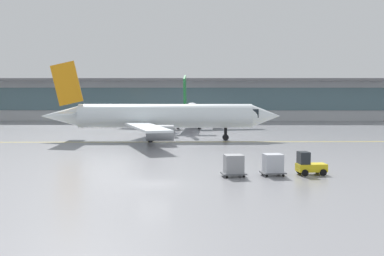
% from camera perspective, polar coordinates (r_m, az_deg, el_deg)
% --- Properties ---
extents(ground_plane, '(400.00, 400.00, 0.00)m').
position_cam_1_polar(ground_plane, '(44.36, -4.02, -5.92)').
color(ground_plane, gray).
extents(taxiway_centreline_stripe, '(109.96, 3.59, 0.01)m').
position_cam_1_polar(taxiway_centreline_stripe, '(76.78, -2.91, -1.48)').
color(taxiway_centreline_stripe, yellow).
rests_on(taxiway_centreline_stripe, ground_plane).
extents(terminal_concourse, '(220.09, 11.00, 9.60)m').
position_cam_1_polar(terminal_concourse, '(125.46, -0.87, 3.11)').
color(terminal_concourse, '#B2B7BC').
rests_on(terminal_concourse, ground_plane).
extents(gate_airplane_1, '(27.30, 29.34, 9.73)m').
position_cam_1_polar(gate_airplane_1, '(100.99, -0.31, 1.63)').
color(gate_airplane_1, silver).
rests_on(gate_airplane_1, ground_plane).
extents(taxiing_regional_jet, '(34.86, 32.46, 11.56)m').
position_cam_1_polar(taxiing_regional_jet, '(78.51, -3.16, 1.19)').
color(taxiing_regional_jet, white).
rests_on(taxiing_regional_jet, ground_plane).
extents(baggage_tug, '(2.79, 1.96, 2.10)m').
position_cam_1_polar(baggage_tug, '(49.76, 12.24, -3.83)').
color(baggage_tug, yellow).
rests_on(baggage_tug, ground_plane).
extents(cargo_dolly_lead, '(2.33, 1.91, 1.94)m').
position_cam_1_polar(cargo_dolly_lead, '(48.67, 8.54, -3.77)').
color(cargo_dolly_lead, '#595B60').
rests_on(cargo_dolly_lead, ground_plane).
extents(cargo_dolly_trailing, '(2.33, 1.91, 1.94)m').
position_cam_1_polar(cargo_dolly_trailing, '(47.77, 4.42, -3.89)').
color(cargo_dolly_trailing, '#595B60').
rests_on(cargo_dolly_trailing, ground_plane).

